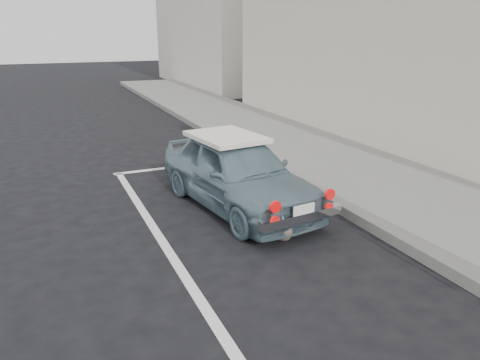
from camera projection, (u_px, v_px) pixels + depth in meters
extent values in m
cube|color=slate|center=(464.00, 220.00, 6.68)|extent=(2.80, 40.00, 0.15)
cube|color=black|center=(444.00, 102.00, 8.57)|extent=(0.10, 16.00, 2.40)
cube|color=beige|center=(217.00, 0.00, 22.37)|extent=(3.50, 10.00, 8.00)
cube|color=silver|center=(188.00, 166.00, 9.60)|extent=(3.00, 0.12, 0.01)
cube|color=silver|center=(166.00, 247.00, 6.02)|extent=(0.12, 7.00, 0.01)
imported|color=slate|center=(237.00, 172.00, 7.23)|extent=(1.76, 3.45, 1.12)
cube|color=white|center=(226.00, 137.00, 7.35)|extent=(1.09, 1.37, 0.07)
cube|color=silver|center=(301.00, 217.00, 5.99)|extent=(1.27, 0.29, 0.12)
cube|color=white|center=(304.00, 211.00, 5.92)|extent=(0.33, 0.06, 0.17)
cylinder|color=red|center=(275.00, 207.00, 5.68)|extent=(0.15, 0.06, 0.15)
cylinder|color=red|center=(330.00, 194.00, 6.11)|extent=(0.15, 0.06, 0.15)
cylinder|color=red|center=(275.00, 221.00, 5.73)|extent=(0.12, 0.06, 0.12)
cylinder|color=red|center=(329.00, 207.00, 6.16)|extent=(0.12, 0.06, 0.12)
ellipsoid|color=brown|center=(282.00, 231.00, 6.21)|extent=(0.28, 0.40, 0.23)
sphere|color=brown|center=(287.00, 230.00, 6.03)|extent=(0.15, 0.15, 0.15)
cone|color=brown|center=(284.00, 225.00, 5.99)|extent=(0.05, 0.05, 0.06)
cone|color=brown|center=(290.00, 225.00, 6.02)|extent=(0.05, 0.05, 0.06)
cylinder|color=brown|center=(280.00, 230.00, 6.42)|extent=(0.11, 0.25, 0.03)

